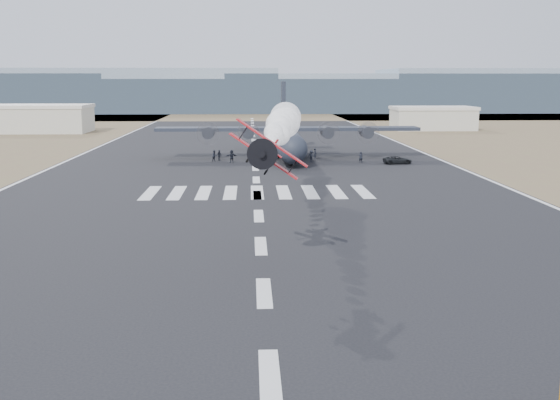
{
  "coord_description": "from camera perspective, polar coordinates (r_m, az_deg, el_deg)",
  "views": [
    {
      "loc": [
        -0.78,
        -28.16,
        12.47
      ],
      "look_at": [
        1.36,
        21.33,
        4.0
      ],
      "focal_mm": 45.0,
      "sensor_mm": 36.0,
      "label": 1
    }
  ],
  "objects": [
    {
      "name": "ground",
      "position": [
        30.81,
        -0.84,
        -14.17
      ],
      "size": [
        500.0,
        500.0,
        0.0
      ],
      "primitive_type": "plane",
      "color": "black",
      "rests_on": "ground"
    },
    {
      "name": "scrub_far",
      "position": [
        258.47,
        -2.31,
        6.93
      ],
      "size": [
        500.0,
        80.0,
        0.0
      ],
      "primitive_type": "cube",
      "color": "olive",
      "rests_on": "ground"
    },
    {
      "name": "runway_markings",
      "position": [
        89.04,
        -1.94,
        1.65
      ],
      "size": [
        60.0,
        260.0,
        0.01
      ],
      "primitive_type": null,
      "color": "silver",
      "rests_on": "ground"
    },
    {
      "name": "ridge_seg_c",
      "position": [
        295.26,
        -15.21,
        8.6
      ],
      "size": [
        150.0,
        50.0,
        17.0
      ],
      "primitive_type": "cube",
      "color": "gray",
      "rests_on": "ground"
    },
    {
      "name": "ridge_seg_d",
      "position": [
        288.23,
        -2.34,
        8.51
      ],
      "size": [
        150.0,
        50.0,
        13.0
      ],
      "primitive_type": "cube",
      "color": "gray",
      "rests_on": "ground"
    },
    {
      "name": "ridge_seg_e",
      "position": [
        295.62,
        10.51,
        8.58
      ],
      "size": [
        150.0,
        50.0,
        15.0
      ],
      "primitive_type": "cube",
      "color": "gray",
      "rests_on": "ground"
    },
    {
      "name": "hangar_left",
      "position": [
        180.81,
        -19.04,
        6.3
      ],
      "size": [
        24.5,
        14.5,
        6.7
      ],
      "color": "#B0AD9C",
      "rests_on": "ground"
    },
    {
      "name": "hangar_right",
      "position": [
        184.44,
        12.31,
        6.54
      ],
      "size": [
        20.5,
        12.5,
        5.9
      ],
      "color": "#B0AD9C",
      "rests_on": "ground"
    },
    {
      "name": "aerobatic_biplane",
      "position": [
        46.5,
        -1.07,
        3.97
      ],
      "size": [
        4.75,
        5.02,
        4.19
      ],
      "rotation": [
        0.0,
        0.59,
        -0.08
      ],
      "color": "red"
    },
    {
      "name": "smoke_trail",
      "position": [
        72.58,
        0.11,
        6.22
      ],
      "size": [
        4.53,
        32.17,
        3.51
      ],
      "rotation": [
        0.0,
        0.0,
        -0.08
      ],
      "color": "white"
    },
    {
      "name": "transport_aircraft",
      "position": [
        115.82,
        0.56,
        5.09
      ],
      "size": [
        42.32,
        34.91,
        12.27
      ],
      "rotation": [
        0.0,
        0.0,
        0.0
      ],
      "color": "black",
      "rests_on": "ground"
    },
    {
      "name": "support_vehicle",
      "position": [
        107.59,
        9.53,
        3.23
      ],
      "size": [
        4.46,
        2.43,
        1.19
      ],
      "primitive_type": "imported",
      "rotation": [
        0.0,
        0.0,
        1.68
      ],
      "color": "black",
      "rests_on": "ground"
    },
    {
      "name": "crew_a",
      "position": [
        112.35,
        2.88,
        3.77
      ],
      "size": [
        0.59,
        0.69,
        1.75
      ],
      "primitive_type": "imported",
      "rotation": [
        0.0,
        0.0,
        1.46
      ],
      "color": "black",
      "rests_on": "ground"
    },
    {
      "name": "crew_b",
      "position": [
        111.45,
        -1.0,
        3.68
      ],
      "size": [
        0.74,
        0.88,
        1.56
      ],
      "primitive_type": "imported",
      "rotation": [
        0.0,
        0.0,
        1.99
      ],
      "color": "black",
      "rests_on": "ground"
    },
    {
      "name": "crew_c",
      "position": [
        108.63,
        2.55,
        3.58
      ],
      "size": [
        1.21,
        0.64,
        1.81
      ],
      "primitive_type": "imported",
      "rotation": [
        0.0,
        0.0,
        0.09
      ],
      "color": "black",
      "rests_on": "ground"
    },
    {
      "name": "crew_d",
      "position": [
        110.79,
        -4.95,
        3.64
      ],
      "size": [
        1.03,
        1.07,
        1.68
      ],
      "primitive_type": "imported",
      "rotation": [
        0.0,
        0.0,
        2.3
      ],
      "color": "black",
      "rests_on": "ground"
    },
    {
      "name": "crew_e",
      "position": [
        107.26,
        -2.11,
        3.52
      ],
      "size": [
        1.02,
        1.05,
        1.86
      ],
      "primitive_type": "imported",
      "rotation": [
        0.0,
        0.0,
        2.31
      ],
      "color": "black",
      "rests_on": "ground"
    },
    {
      "name": "crew_f",
      "position": [
        108.16,
        -3.96,
        3.56
      ],
      "size": [
        1.82,
        1.32,
        1.9
      ],
      "primitive_type": "imported",
      "rotation": [
        0.0,
        0.0,
        3.62
      ],
      "color": "black",
      "rests_on": "ground"
    },
    {
      "name": "crew_g",
      "position": [
        108.24,
        6.57,
        3.47
      ],
      "size": [
        0.7,
        0.62,
        1.69
      ],
      "primitive_type": "imported",
      "rotation": [
        0.0,
        0.0,
        3.34
      ],
      "color": "black",
      "rests_on": "ground"
    },
    {
      "name": "crew_h",
      "position": [
        109.84,
        -5.34,
        3.59
      ],
      "size": [
        0.97,
        0.95,
        1.73
      ],
      "primitive_type": "imported",
      "rotation": [
        0.0,
        0.0,
        0.75
      ],
      "color": "black",
      "rests_on": "ground"
    }
  ]
}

